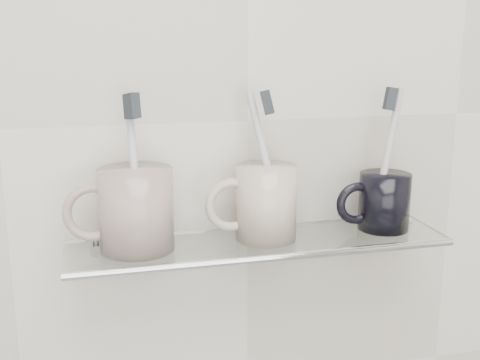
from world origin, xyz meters
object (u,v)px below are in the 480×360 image
object	(u,v)px
mug_center	(266,202)
mug_right	(384,201)
shelf_glass	(259,243)
mug_left	(136,209)

from	to	relation	value
mug_center	mug_right	xyz separation A→B (m)	(0.17, 0.00, -0.01)
shelf_glass	mug_right	size ratio (longest dim) A/B	6.33
shelf_glass	mug_left	distance (m)	0.17
mug_left	mug_right	size ratio (longest dim) A/B	1.32
shelf_glass	mug_left	bearing A→B (deg)	178.19
mug_left	mug_right	world-z (taller)	mug_left
shelf_glass	mug_left	xyz separation A→B (m)	(-0.16, 0.00, 0.06)
mug_left	mug_center	xyz separation A→B (m)	(0.17, 0.00, -0.00)
mug_center	mug_left	bearing A→B (deg)	169.87
mug_center	mug_right	distance (m)	0.17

